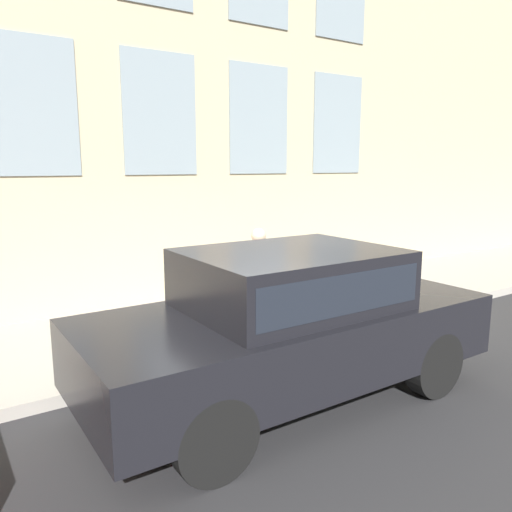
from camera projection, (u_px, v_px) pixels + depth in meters
The scene contains 5 objects.
ground_plane at pixel (255, 359), 6.84m from camera, with size 80.00×80.00×0.00m, color #2D2D30.
sidewalk at pixel (204, 325), 8.07m from camera, with size 3.01×60.00×0.15m.
fire_hydrant at pixel (253, 305), 7.50m from camera, with size 0.36×0.46×0.78m.
person at pixel (259, 265), 8.00m from camera, with size 0.36×0.24×1.49m.
parked_car_charcoal_near at pixel (290, 318), 5.51m from camera, with size 1.93×4.62×1.72m.
Camera 1 is at (-5.40, 3.58, 2.61)m, focal length 35.00 mm.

